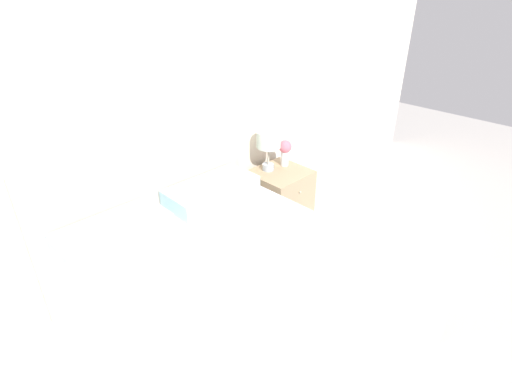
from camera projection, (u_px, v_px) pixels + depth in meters
name	position (u px, v px, depth m)	size (l,w,h in m)	color
ground_plane	(159.00, 265.00, 3.40)	(12.00, 12.00, 0.00)	#BCB7B2
wall_back	(132.00, 115.00, 2.82)	(8.00, 0.06, 2.60)	silver
bed	(231.00, 293.00, 2.66)	(1.78, 2.03, 1.15)	white
nightstand	(280.00, 198.00, 3.86)	(0.50, 0.50, 0.56)	tan
table_lamp	(269.00, 142.00, 3.62)	(0.22, 0.22, 0.38)	#A8B2BC
flower_vase	(285.00, 150.00, 3.77)	(0.12, 0.12, 0.25)	white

